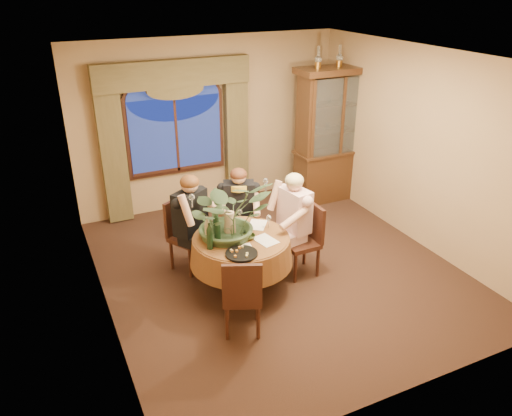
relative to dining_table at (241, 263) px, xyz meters
name	(u,v)px	position (x,y,z in m)	size (l,w,h in m)	color
floor	(277,268)	(0.63, 0.25, -0.38)	(5.00, 5.00, 0.00)	black
wall_back	(210,123)	(0.63, 2.75, 1.02)	(4.50, 4.50, 0.00)	#A17F57
wall_right	(419,148)	(2.88, 0.25, 1.02)	(5.00, 5.00, 0.00)	#A17F57
ceiling	(281,57)	(0.63, 0.25, 2.42)	(5.00, 5.00, 0.00)	white
window	(176,135)	(0.03, 2.68, 0.92)	(1.62, 0.10, 1.32)	navy
arched_transom	(173,86)	(0.03, 2.68, 1.71)	(1.60, 0.06, 0.44)	navy
drapery_left	(113,151)	(-1.00, 2.63, 0.80)	(0.38, 0.14, 2.32)	brown
drapery_right	(236,135)	(1.06, 2.63, 0.80)	(0.38, 0.14, 2.32)	brown
swag_valance	(173,74)	(0.03, 2.60, 1.90)	(2.45, 0.16, 0.42)	brown
dining_table	(241,263)	(0.00, 0.00, 0.00)	(1.27, 1.27, 0.75)	maroon
china_cabinet	(334,135)	(2.61, 2.00, 0.77)	(1.42, 0.56, 2.29)	#351D0F
oil_lamp_left	(318,57)	(2.21, 2.00, 2.09)	(0.11, 0.11, 0.34)	#A5722D
oil_lamp_center	(340,56)	(2.61, 2.00, 2.09)	(0.11, 0.11, 0.34)	#A5722D
oil_lamp_right	(360,54)	(3.01, 2.00, 2.09)	(0.11, 0.11, 0.34)	#A5722D
chair_right	(301,241)	(0.85, 0.01, 0.10)	(0.42, 0.42, 0.96)	black
chair_back_right	(244,224)	(0.38, 0.78, 0.10)	(0.42, 0.42, 0.96)	black
chair_back	(189,236)	(-0.43, 0.77, 0.10)	(0.42, 0.42, 0.96)	black
chair_front_left	(242,293)	(-0.31, -0.73, 0.10)	(0.42, 0.42, 0.96)	black
person_pink	(294,223)	(0.82, 0.15, 0.32)	(0.50, 0.46, 1.40)	beige
person_back	(191,225)	(-0.43, 0.66, 0.33)	(0.50, 0.46, 1.40)	black
person_scarf	(239,212)	(0.32, 0.81, 0.29)	(0.47, 0.43, 1.32)	black
stoneware_vase	(230,223)	(-0.09, 0.13, 0.52)	(0.16, 0.16, 0.29)	tan
centerpiece_plant	(228,187)	(-0.11, 0.12, 1.01)	(1.01, 1.12, 0.87)	#3A5433
olive_bowl	(249,237)	(0.07, -0.08, 0.40)	(0.15, 0.15, 0.05)	#475A2F
cheese_platter	(242,254)	(-0.16, -0.39, 0.39)	(0.37, 0.37, 0.02)	black
wine_bottle_0	(208,230)	(-0.41, 0.06, 0.54)	(0.07, 0.07, 0.33)	tan
wine_bottle_1	(216,223)	(-0.25, 0.17, 0.54)	(0.07, 0.07, 0.33)	black
wine_bottle_2	(210,236)	(-0.44, -0.11, 0.54)	(0.07, 0.07, 0.33)	black
wine_bottle_3	(217,231)	(-0.31, -0.02, 0.54)	(0.07, 0.07, 0.33)	black
tasting_paper_0	(266,240)	(0.23, -0.21, 0.38)	(0.21, 0.30, 0.00)	white
tasting_paper_1	(257,225)	(0.31, 0.21, 0.38)	(0.21, 0.30, 0.00)	white
tasting_paper_2	(245,250)	(-0.09, -0.32, 0.38)	(0.21, 0.30, 0.00)	white
wine_glass_person_pink	(269,221)	(0.41, 0.08, 0.46)	(0.07, 0.07, 0.18)	silver
wine_glass_person_back	(213,222)	(-0.23, 0.35, 0.46)	(0.07, 0.07, 0.18)	silver
wine_glass_person_scarf	(240,215)	(0.15, 0.39, 0.46)	(0.07, 0.07, 0.18)	silver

